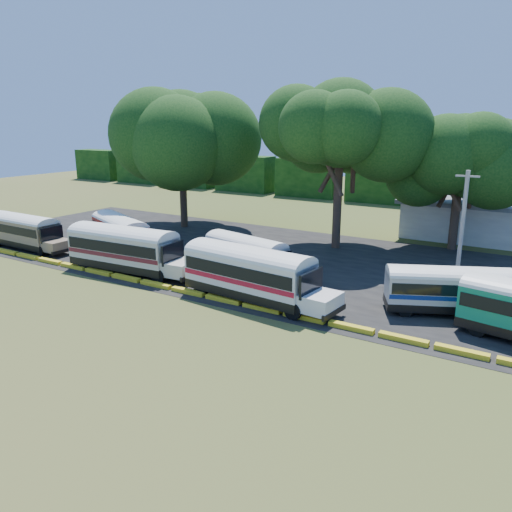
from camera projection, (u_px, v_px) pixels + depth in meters
The scene contains 15 objects.
ground at pixel (162, 294), 34.74m from camera, with size 160.00×160.00×0.00m, color #3B511B.
asphalt_strip at pixel (263, 257), 44.11m from camera, with size 64.00×24.00×0.02m, color black.
curb at pixel (172, 288), 35.52m from camera, with size 53.70×0.45×0.30m.
terminal_building at pixel (501, 221), 49.81m from camera, with size 19.00×9.00×4.00m.
treeline_backdrop at pixel (382, 182), 73.46m from camera, with size 130.00×4.00×6.00m.
bus_beige at pixel (25, 229), 46.71m from camera, with size 9.92×2.65×3.25m.
bus_red at pixel (121, 231), 45.78m from camera, with size 10.23×6.26×3.31m.
bus_cream_west at pixel (125, 247), 39.35m from camera, with size 11.37×3.51×3.69m.
bus_cream_east at pixel (247, 252), 39.39m from camera, with size 9.18×4.18×2.93m.
bus_white_red at pixel (251, 271), 32.97m from camera, with size 11.34×3.74×3.66m.
bus_white_blue at pixel (451, 288), 30.82m from camera, with size 9.24×5.82×3.00m.
tree_west at pixel (181, 134), 54.35m from camera, with size 12.62×12.62×15.01m.
tree_center at pixel (341, 124), 44.66m from camera, with size 10.79×10.79×15.41m.
tree_east at pixel (461, 156), 44.77m from camera, with size 10.03×10.03×12.36m.
utility_pole at pixel (462, 227), 35.69m from camera, with size 1.60×0.30×8.36m.
Camera 1 is at (22.76, -24.58, 11.60)m, focal length 35.00 mm.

